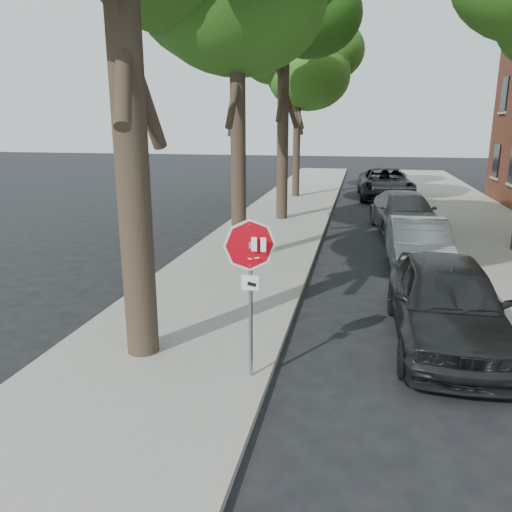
{
  "coord_description": "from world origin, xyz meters",
  "views": [
    {
      "loc": [
        0.89,
        -7.2,
        4.09
      ],
      "look_at": [
        -0.68,
        0.34,
        2.05
      ],
      "focal_mm": 35.0,
      "sensor_mm": 36.0,
      "label": 1
    }
  ],
  "objects": [
    {
      "name": "ground",
      "position": [
        0.0,
        0.0,
        0.0
      ],
      "size": [
        120.0,
        120.0,
        0.0
      ],
      "primitive_type": "plane",
      "color": "black",
      "rests_on": "ground"
    },
    {
      "name": "sidewalk_left",
      "position": [
        -2.5,
        12.0,
        0.06
      ],
      "size": [
        4.0,
        55.0,
        0.12
      ],
      "primitive_type": "cube",
      "color": "gray",
      "rests_on": "ground"
    },
    {
      "name": "sidewalk_right",
      "position": [
        6.0,
        12.0,
        0.06
      ],
      "size": [
        4.0,
        55.0,
        0.12
      ],
      "primitive_type": "cube",
      "color": "gray",
      "rests_on": "ground"
    },
    {
      "name": "curb_left",
      "position": [
        -0.45,
        12.0,
        0.07
      ],
      "size": [
        0.12,
        55.0,
        0.13
      ],
      "primitive_type": "cube",
      "color": "#9E9384",
      "rests_on": "ground"
    },
    {
      "name": "curb_right",
      "position": [
        3.95,
        12.0,
        0.07
      ],
      "size": [
        0.12,
        55.0,
        0.13
      ],
      "primitive_type": "cube",
      "color": "#9E9384",
      "rests_on": "ground"
    },
    {
      "name": "stop_sign",
      "position": [
        -0.7,
        -0.03,
        1.95
      ],
      "size": [
        0.76,
        0.34,
        2.61
      ],
      "color": "gray",
      "rests_on": "sidewalk_left"
    },
    {
      "name": "tree_mid_b",
      "position": [
        -2.42,
        14.12,
        8.0
      ],
      "size": [
        5.88,
        5.46,
        10.36
      ],
      "color": "black",
      "rests_on": "sidewalk_left"
    },
    {
      "name": "tree_far",
      "position": [
        -2.72,
        21.11,
        7.21
      ],
      "size": [
        5.29,
        4.91,
        9.33
      ],
      "color": "black",
      "rests_on": "sidewalk_left"
    },
    {
      "name": "car_a",
      "position": [
        2.6,
        2.25,
        0.83
      ],
      "size": [
        2.01,
        4.91,
        1.67
      ],
      "primitive_type": "imported",
      "rotation": [
        0.0,
        0.0,
        0.01
      ],
      "color": "black",
      "rests_on": "ground"
    },
    {
      "name": "car_b",
      "position": [
        2.6,
        7.21,
        0.73
      ],
      "size": [
        1.63,
        4.47,
        1.46
      ],
      "primitive_type": "imported",
      "rotation": [
        0.0,
        0.0,
        0.02
      ],
      "color": "#96979D",
      "rests_on": "ground"
    },
    {
      "name": "car_c",
      "position": [
        2.6,
        12.56,
        0.77
      ],
      "size": [
        2.75,
        5.49,
        1.53
      ],
      "primitive_type": "imported",
      "rotation": [
        0.0,
        0.0,
        0.12
      ],
      "color": "#505156",
      "rests_on": "ground"
    },
    {
      "name": "car_d",
      "position": [
        2.25,
        21.75,
        0.85
      ],
      "size": [
        3.09,
        6.26,
        1.71
      ],
      "primitive_type": "imported",
      "rotation": [
        0.0,
        0.0,
        0.04
      ],
      "color": "black",
      "rests_on": "ground"
    }
  ]
}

